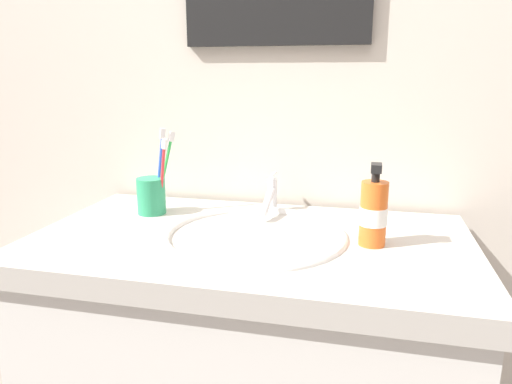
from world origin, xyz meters
name	(u,v)px	position (x,y,z in m)	size (l,w,h in m)	color
tiled_wall_back	(278,74)	(0.00, 0.30, 1.20)	(2.12, 0.04, 2.40)	beige
sink_basin	(253,258)	(0.01, 0.00, 0.82)	(0.40, 0.40, 0.13)	white
faucet	(270,197)	(0.01, 0.18, 0.91)	(0.02, 0.15, 0.09)	silver
toothbrush_cup	(151,196)	(-0.27, 0.11, 0.91)	(0.07, 0.07, 0.09)	#2D9966
toothbrush_red	(163,171)	(-0.24, 0.10, 0.98)	(0.04, 0.03, 0.18)	red
toothbrush_blue	(160,165)	(-0.26, 0.13, 0.99)	(0.03, 0.03, 0.20)	blue
toothbrush_green	(165,167)	(-0.24, 0.13, 0.98)	(0.05, 0.05, 0.19)	green
soap_dispenser	(373,213)	(0.25, 0.00, 0.93)	(0.06, 0.06, 0.17)	orange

